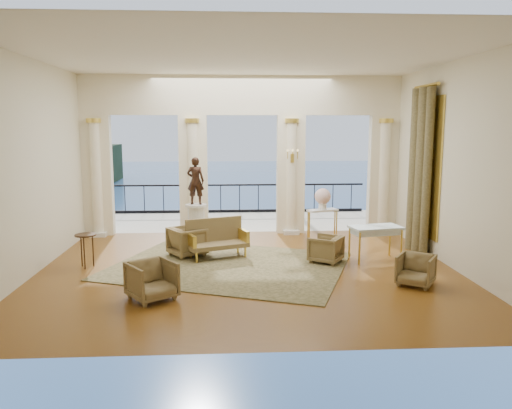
{
  "coord_description": "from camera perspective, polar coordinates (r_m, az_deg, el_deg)",
  "views": [
    {
      "loc": [
        -0.42,
        -10.47,
        3.1
      ],
      "look_at": [
        0.21,
        0.6,
        1.35
      ],
      "focal_mm": 35.0,
      "sensor_mm": 36.0,
      "label": 1
    }
  ],
  "objects": [
    {
      "name": "pedestal",
      "position": [
        13.13,
        -6.83,
        -2.42
      ],
      "size": [
        0.59,
        0.59,
        1.09
      ],
      "color": "silver",
      "rests_on": "ground"
    },
    {
      "name": "balustrade",
      "position": [
        18.07,
        -1.89,
        0.39
      ],
      "size": [
        9.0,
        0.06,
        1.03
      ],
      "color": "black",
      "rests_on": "terrace"
    },
    {
      "name": "floor",
      "position": [
        10.92,
        -0.93,
        -7.52
      ],
      "size": [
        9.0,
        9.0,
        0.0
      ],
      "primitive_type": "plane",
      "color": "#451F0A",
      "rests_on": "ground"
    },
    {
      "name": "statue",
      "position": [
        12.95,
        -6.93,
        2.7
      ],
      "size": [
        0.49,
        0.37,
        1.23
      ],
      "primitive_type": "imported",
      "rotation": [
        0.0,
        0.0,
        2.96
      ],
      "color": "black",
      "rests_on": "pedestal"
    },
    {
      "name": "room_walls",
      "position": [
        9.36,
        -0.7,
        7.62
      ],
      "size": [
        9.0,
        9.0,
        9.0
      ],
      "color": "beige",
      "rests_on": "ground"
    },
    {
      "name": "headland",
      "position": [
        85.95,
        -23.44,
        4.14
      ],
      "size": [
        22.0,
        18.0,
        6.0
      ],
      "primitive_type": "cube",
      "color": "black",
      "rests_on": "sea"
    },
    {
      "name": "terrace",
      "position": [
        16.57,
        -1.75,
        -2.0
      ],
      "size": [
        10.0,
        3.6,
        0.1
      ],
      "primitive_type": "cube",
      "color": "beige",
      "rests_on": "ground"
    },
    {
      "name": "console_table",
      "position": [
        13.98,
        7.59,
        -1.11
      ],
      "size": [
        0.92,
        0.62,
        0.81
      ],
      "rotation": [
        0.0,
        0.0,
        0.37
      ],
      "color": "silver",
      "rests_on": "ground"
    },
    {
      "name": "curtain",
      "position": [
        12.9,
        18.17,
        3.72
      ],
      "size": [
        0.33,
        1.4,
        4.09
      ],
      "color": "#4A4327",
      "rests_on": "ground"
    },
    {
      "name": "armchair_a",
      "position": [
        9.24,
        -11.81,
        -8.29
      ],
      "size": [
        1.02,
        1.01,
        0.77
      ],
      "primitive_type": "imported",
      "rotation": [
        0.0,
        0.0,
        0.62
      ],
      "color": "#493B1F",
      "rests_on": "ground"
    },
    {
      "name": "game_table",
      "position": [
        11.91,
        13.52,
        -2.83
      ],
      "size": [
        1.27,
        0.85,
        0.8
      ],
      "rotation": [
        0.0,
        0.0,
        0.2
      ],
      "color": "#A3BEC9",
      "rests_on": "ground"
    },
    {
      "name": "window_frame",
      "position": [
        12.96,
        18.96,
        4.06
      ],
      "size": [
        0.04,
        1.6,
        3.4
      ],
      "primitive_type": "cube",
      "color": "gold",
      "rests_on": "room_walls"
    },
    {
      "name": "side_table",
      "position": [
        11.6,
        -18.9,
        -3.75
      ],
      "size": [
        0.46,
        0.46,
        0.75
      ],
      "color": "black",
      "rests_on": "ground"
    },
    {
      "name": "arcade",
      "position": [
        14.3,
        -1.59,
        6.89
      ],
      "size": [
        9.0,
        0.56,
        4.5
      ],
      "color": "#F2E5C1",
      "rests_on": "ground"
    },
    {
      "name": "armchair_c",
      "position": [
        11.56,
        7.96,
        -4.92
      ],
      "size": [
        0.89,
        0.9,
        0.69
      ],
      "primitive_type": "imported",
      "rotation": [
        0.0,
        0.0,
        -2.14
      ],
      "color": "#493B1F",
      "rests_on": "ground"
    },
    {
      "name": "wall_sconce",
      "position": [
        14.12,
        4.17,
        5.4
      ],
      "size": [
        0.3,
        0.11,
        0.33
      ],
      "color": "gold",
      "rests_on": "arcade"
    },
    {
      "name": "armchair_d",
      "position": [
        12.1,
        -7.84,
        -4.05
      ],
      "size": [
        1.01,
        1.03,
        0.78
      ],
      "primitive_type": "imported",
      "rotation": [
        0.0,
        0.0,
        2.15
      ],
      "color": "#493B1F",
      "rests_on": "ground"
    },
    {
      "name": "settee",
      "position": [
        11.9,
        -4.54,
        -3.88
      ],
      "size": [
        1.53,
        1.07,
        0.93
      ],
      "rotation": [
        0.0,
        0.0,
        0.38
      ],
      "color": "#493B1F",
      "rests_on": "ground"
    },
    {
      "name": "palm_tree",
      "position": [
        17.26,
        4.92,
        12.22
      ],
      "size": [
        2.0,
        2.0,
        4.5
      ],
      "color": "#4C3823",
      "rests_on": "terrace"
    },
    {
      "name": "urn",
      "position": [
        13.9,
        7.64,
        0.81
      ],
      "size": [
        0.44,
        0.44,
        0.59
      ],
      "color": "white",
      "rests_on": "console_table"
    },
    {
      "name": "sea",
      "position": [
        71.05,
        -2.89,
        1.58
      ],
      "size": [
        160.0,
        160.0,
        0.0
      ],
      "primitive_type": "plane",
      "color": "#264A85",
      "rests_on": "ground"
    },
    {
      "name": "rug",
      "position": [
        11.24,
        -3.11,
        -6.99
      ],
      "size": [
        6.0,
        5.35,
        0.02
      ],
      "primitive_type": "cube",
      "rotation": [
        0.0,
        0.0,
        -0.36
      ],
      "color": "#2D3118",
      "rests_on": "ground"
    },
    {
      "name": "armchair_b",
      "position": [
        10.32,
        17.8,
        -6.98
      ],
      "size": [
        0.89,
        0.88,
        0.68
      ],
      "primitive_type": "imported",
      "rotation": [
        0.0,
        0.0,
        -0.6
      ],
      "color": "#493B1F",
      "rests_on": "ground"
    }
  ]
}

